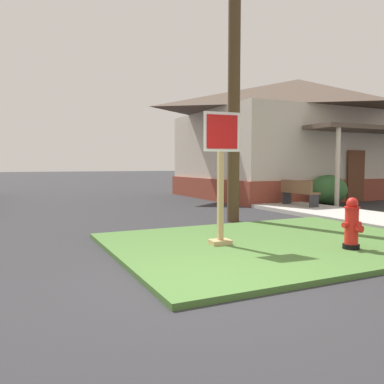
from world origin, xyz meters
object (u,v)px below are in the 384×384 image
(fire_hydrant, at_px, (352,225))
(manhole_cover, at_px, (126,240))
(stop_sign, at_px, (221,182))
(street_bench, at_px, (299,192))
(utility_pole, at_px, (235,6))

(fire_hydrant, xyz_separation_m, manhole_cover, (-3.11, 2.75, -0.48))
(manhole_cover, bearing_deg, stop_sign, -49.25)
(fire_hydrant, relative_size, street_bench, 0.59)
(manhole_cover, relative_size, street_bench, 0.48)
(fire_hydrant, xyz_separation_m, utility_pole, (0.09, 3.95, 4.98))
(stop_sign, xyz_separation_m, street_bench, (5.37, 4.22, -0.61))
(fire_hydrant, bearing_deg, stop_sign, 145.43)
(stop_sign, relative_size, utility_pole, 0.22)
(manhole_cover, xyz_separation_m, utility_pole, (3.20, 1.19, 5.46))
(stop_sign, relative_size, street_bench, 1.58)
(fire_hydrant, relative_size, stop_sign, 0.37)
(street_bench, bearing_deg, manhole_cover, -157.86)
(street_bench, bearing_deg, fire_hydrant, -123.08)
(street_bench, relative_size, utility_pole, 0.14)
(stop_sign, bearing_deg, street_bench, 38.14)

